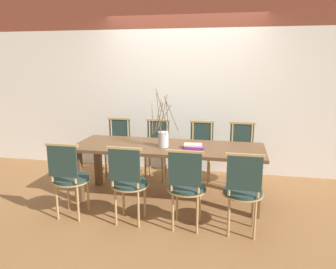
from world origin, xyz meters
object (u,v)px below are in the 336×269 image
Objects in this scene: dining_table at (168,153)px; book_stack at (193,146)px; chair_far_center at (201,149)px; vase_centerpiece at (163,138)px; chair_near_center at (186,185)px.

dining_table is 9.06× the size of book_stack.
dining_table is 2.65× the size of chair_far_center.
vase_centerpiece is at bearing -179.84° from book_stack.
chair_near_center reaches higher than book_stack.
chair_far_center is 3.42× the size of book_stack.
dining_table is 0.23m from vase_centerpiece.
dining_table is 3.27× the size of vase_centerpiece.
chair_near_center is 1.48m from chair_far_center.
vase_centerpiece is at bearing 63.60° from chair_far_center.
chair_far_center is at bearing 90.14° from chair_near_center.
chair_far_center reaches higher than book_stack.
chair_near_center is (0.35, -0.74, -0.12)m from dining_table.
chair_near_center reaches higher than dining_table.
vase_centerpiece reaches higher than dining_table.
book_stack is at bearing 91.40° from chair_near_center.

